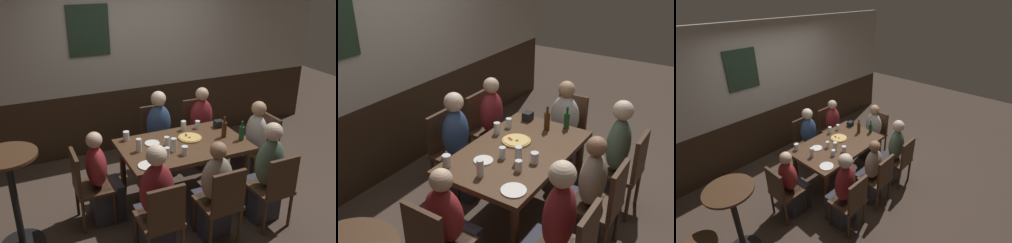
% 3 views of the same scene
% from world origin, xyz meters
% --- Properties ---
extents(ground_plane, '(12.00, 12.00, 0.00)m').
position_xyz_m(ground_plane, '(0.00, 0.00, 0.00)').
color(ground_plane, '#423328').
extents(wall_back, '(6.40, 0.13, 2.60)m').
position_xyz_m(wall_back, '(-0.00, 1.65, 1.30)').
color(wall_back, '#332316').
rests_on(wall_back, ground_plane).
extents(dining_table, '(1.47, 0.90, 0.74)m').
position_xyz_m(dining_table, '(0.00, 0.00, 0.65)').
color(dining_table, '#472D1C').
rests_on(dining_table, ground_plane).
extents(chair_right_far, '(0.40, 0.40, 0.88)m').
position_xyz_m(chair_right_far, '(0.65, 0.87, 0.50)').
color(chair_right_far, '#422B1C').
rests_on(chair_right_far, ground_plane).
extents(chair_left_near, '(0.40, 0.40, 0.88)m').
position_xyz_m(chair_left_near, '(-0.65, -0.87, 0.50)').
color(chair_left_near, '#422B1C').
rests_on(chair_left_near, ground_plane).
extents(chair_head_west, '(0.40, 0.40, 0.88)m').
position_xyz_m(chair_head_west, '(-1.15, 0.00, 0.50)').
color(chair_head_west, '#422B1C').
rests_on(chair_head_west, ground_plane).
extents(chair_mid_far, '(0.40, 0.40, 0.88)m').
position_xyz_m(chair_mid_far, '(0.00, 0.87, 0.50)').
color(chair_mid_far, '#422B1C').
rests_on(chair_mid_far, ground_plane).
extents(chair_mid_near, '(0.40, 0.40, 0.88)m').
position_xyz_m(chair_mid_near, '(0.00, -0.87, 0.50)').
color(chair_mid_near, '#422B1C').
rests_on(chair_mid_near, ground_plane).
extents(chair_head_east, '(0.40, 0.40, 0.88)m').
position_xyz_m(chair_head_east, '(1.15, 0.00, 0.50)').
color(chair_head_east, '#422B1C').
rests_on(chair_head_east, ground_plane).
extents(chair_right_near, '(0.40, 0.40, 0.88)m').
position_xyz_m(chair_right_near, '(0.65, -0.87, 0.50)').
color(chair_right_near, '#422B1C').
rests_on(chair_right_near, ground_plane).
extents(person_right_far, '(0.34, 0.37, 1.12)m').
position_xyz_m(person_right_far, '(0.65, 0.70, 0.47)').
color(person_right_far, '#2D2D38').
rests_on(person_right_far, ground_plane).
extents(person_left_near, '(0.34, 0.37, 1.19)m').
position_xyz_m(person_left_near, '(-0.65, -0.70, 0.51)').
color(person_left_near, '#2D2D38').
rests_on(person_left_near, ground_plane).
extents(person_head_west, '(0.37, 0.34, 1.08)m').
position_xyz_m(person_head_west, '(-0.99, 0.00, 0.45)').
color(person_head_west, '#2D2D38').
rests_on(person_head_west, ground_plane).
extents(person_mid_far, '(0.34, 0.37, 1.15)m').
position_xyz_m(person_mid_far, '(-0.00, 0.70, 0.49)').
color(person_mid_far, '#2D2D38').
rests_on(person_mid_far, ground_plane).
extents(person_mid_near, '(0.34, 0.37, 1.09)m').
position_xyz_m(person_mid_near, '(0.00, -0.70, 0.45)').
color(person_mid_near, '#2D2D38').
rests_on(person_mid_near, ground_plane).
extents(person_head_east, '(0.37, 0.34, 1.11)m').
position_xyz_m(person_head_east, '(0.99, 0.00, 0.46)').
color(person_head_east, '#2D2D38').
rests_on(person_head_east, ground_plane).
extents(person_right_near, '(0.34, 0.37, 1.18)m').
position_xyz_m(person_right_near, '(0.65, -0.70, 0.50)').
color(person_right_near, '#2D2D38').
rests_on(person_right_near, ground_plane).
extents(pizza, '(0.28, 0.28, 0.03)m').
position_xyz_m(pizza, '(0.13, 0.09, 0.75)').
color(pizza, tan).
rests_on(pizza, dining_table).
extents(beer_glass_half, '(0.07, 0.07, 0.10)m').
position_xyz_m(beer_glass_half, '(-0.11, -0.24, 0.78)').
color(beer_glass_half, silver).
rests_on(beer_glass_half, dining_table).
extents(highball_clear, '(0.07, 0.07, 0.12)m').
position_xyz_m(highball_clear, '(0.17, 0.35, 0.79)').
color(highball_clear, silver).
rests_on(highball_clear, dining_table).
extents(beer_glass_tall, '(0.07, 0.07, 0.11)m').
position_xyz_m(beer_glass_tall, '(-0.58, 0.36, 0.79)').
color(beer_glass_tall, silver).
rests_on(beer_glass_tall, dining_table).
extents(tumbler_water, '(0.06, 0.06, 0.10)m').
position_xyz_m(tumbler_water, '(0.36, 0.33, 0.78)').
color(tumbler_water, silver).
rests_on(tumbler_water, dining_table).
extents(pint_glass_pale, '(0.06, 0.06, 0.15)m').
position_xyz_m(pint_glass_pale, '(-0.54, 0.03, 0.81)').
color(pint_glass_pale, silver).
rests_on(pint_glass_pale, dining_table).
extents(pint_glass_amber, '(0.06, 0.06, 0.16)m').
position_xyz_m(pint_glass_amber, '(-0.19, -0.12, 0.81)').
color(pint_glass_amber, silver).
rests_on(pint_glass_amber, dining_table).
extents(pint_glass_stout, '(0.06, 0.06, 0.10)m').
position_xyz_m(pint_glass_stout, '(-0.30, -0.19, 0.78)').
color(pint_glass_stout, silver).
rests_on(pint_glass_stout, dining_table).
extents(tumbler_short, '(0.06, 0.06, 0.11)m').
position_xyz_m(tumbler_short, '(-0.20, 0.04, 0.79)').
color(tumbler_short, silver).
rests_on(tumbler_short, dining_table).
extents(beer_bottle_green, '(0.06, 0.06, 0.24)m').
position_xyz_m(beer_bottle_green, '(0.67, -0.18, 0.83)').
color(beer_bottle_green, '#194723').
rests_on(beer_bottle_green, dining_table).
extents(beer_bottle_brown, '(0.06, 0.06, 0.26)m').
position_xyz_m(beer_bottle_brown, '(0.53, -0.03, 0.84)').
color(beer_bottle_brown, '#42230F').
rests_on(beer_bottle_brown, dining_table).
extents(plate_white_large, '(0.21, 0.21, 0.01)m').
position_xyz_m(plate_white_large, '(-0.57, -0.31, 0.75)').
color(plate_white_large, white).
rests_on(plate_white_large, dining_table).
extents(plate_white_small, '(0.18, 0.18, 0.01)m').
position_xyz_m(plate_white_small, '(-0.33, 0.15, 0.75)').
color(plate_white_small, white).
rests_on(plate_white_small, dining_table).
extents(condiment_caddy, '(0.11, 0.09, 0.09)m').
position_xyz_m(condiment_caddy, '(0.62, 0.25, 0.79)').
color(condiment_caddy, black).
rests_on(condiment_caddy, dining_table).
extents(side_bar_table, '(0.56, 0.56, 1.05)m').
position_xyz_m(side_bar_table, '(-1.87, -0.09, 0.62)').
color(side_bar_table, black).
rests_on(side_bar_table, ground_plane).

